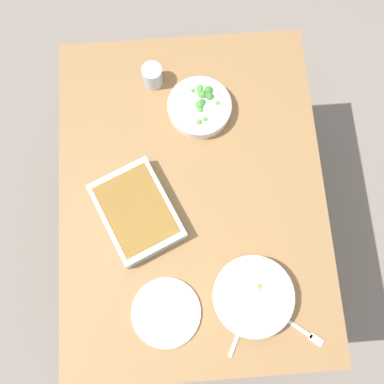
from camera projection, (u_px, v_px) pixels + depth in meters
name	position (u px, v px, depth m)	size (l,w,h in m)	color
ground_plane	(192.00, 231.00, 2.30)	(6.00, 6.00, 0.00)	slate
dining_table	(192.00, 199.00, 1.67)	(1.20, 0.90, 0.74)	olive
stew_bowl	(253.00, 297.00, 1.46)	(0.26, 0.26, 0.06)	silver
broccoli_bowl	(200.00, 107.00, 1.64)	(0.23, 0.23, 0.06)	silver
baking_dish	(137.00, 212.00, 1.53)	(0.36, 0.32, 0.06)	silver
drink_cup	(153.00, 76.00, 1.66)	(0.07, 0.07, 0.08)	#B2BCC6
side_plate	(166.00, 313.00, 1.48)	(0.22, 0.22, 0.01)	white
spoon_by_stew	(243.00, 322.00, 1.47)	(0.16, 0.10, 0.01)	silver
fork_on_table	(302.00, 330.00, 1.47)	(0.12, 0.15, 0.01)	silver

